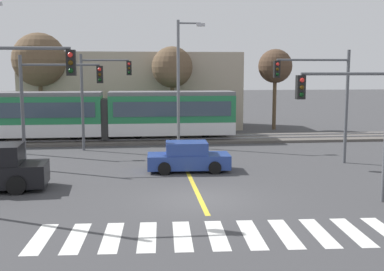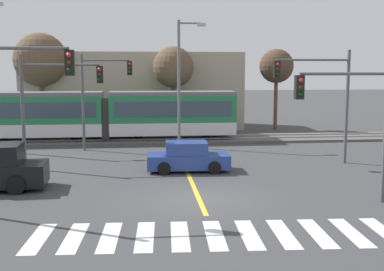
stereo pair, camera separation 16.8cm
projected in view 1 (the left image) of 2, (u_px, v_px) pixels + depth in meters
name	position (u px, v px, depth m)	size (l,w,h in m)	color
ground_plane	(200.00, 200.00, 19.32)	(200.00, 200.00, 0.00)	#3D3D3F
track_bed	(173.00, 139.00, 35.25)	(120.00, 4.00, 0.18)	#56514C
rail_near	(173.00, 139.00, 34.52)	(120.00, 0.08, 0.10)	#939399
rail_far	(172.00, 136.00, 35.93)	(120.00, 0.08, 0.10)	#939399
light_rail_tram	(106.00, 114.00, 34.45)	(18.50, 2.64, 3.43)	silver
crosswalk_stripe_0	(40.00, 239.00, 14.87)	(0.56, 2.80, 0.01)	silver
crosswalk_stripe_1	(76.00, 238.00, 14.94)	(0.56, 2.80, 0.01)	silver
crosswalk_stripe_2	(112.00, 237.00, 15.01)	(0.56, 2.80, 0.01)	silver
crosswalk_stripe_3	(147.00, 236.00, 15.07)	(0.56, 2.80, 0.01)	silver
crosswalk_stripe_4	(182.00, 236.00, 15.14)	(0.56, 2.80, 0.01)	silver
crosswalk_stripe_5	(217.00, 235.00, 15.21)	(0.56, 2.80, 0.01)	silver
crosswalk_stripe_6	(251.00, 234.00, 15.28)	(0.56, 2.80, 0.01)	silver
crosswalk_stripe_7	(285.00, 233.00, 15.35)	(0.56, 2.80, 0.01)	silver
crosswalk_stripe_8	(319.00, 233.00, 15.42)	(0.56, 2.80, 0.01)	silver
crosswalk_stripe_9	(353.00, 232.00, 15.49)	(0.56, 2.80, 0.01)	silver
lane_centre_line	(186.00, 169.00, 25.23)	(0.20, 16.35, 0.01)	gold
sedan_crossing	(188.00, 157.00, 24.71)	(4.25, 2.02, 1.52)	#284293
traffic_light_mid_right	(322.00, 89.00, 26.22)	(4.25, 0.38, 6.25)	#515459
traffic_light_mid_left	(51.00, 94.00, 24.90)	(4.25, 0.38, 5.93)	#515459
traffic_light_far_left	(99.00, 87.00, 30.64)	(3.25, 0.38, 6.15)	#515459
traffic_light_near_right	(355.00, 110.00, 18.39)	(3.75, 0.38, 5.50)	#515459
traffic_light_near_left	(5.00, 97.00, 16.77)	(3.75, 0.38, 6.53)	#515459
street_lamp_centre	(181.00, 76.00, 31.77)	(1.86, 0.28, 8.38)	slate
bare_tree_far_west	(39.00, 60.00, 38.26)	(4.26, 4.26, 8.08)	brown
bare_tree_west	(172.00, 68.00, 38.34)	(3.29, 3.29, 7.01)	brown
bare_tree_east	(275.00, 67.00, 41.10)	(2.90, 2.90, 6.91)	brown
building_backdrop_far	(133.00, 91.00, 42.64)	(18.69, 6.00, 6.62)	tan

